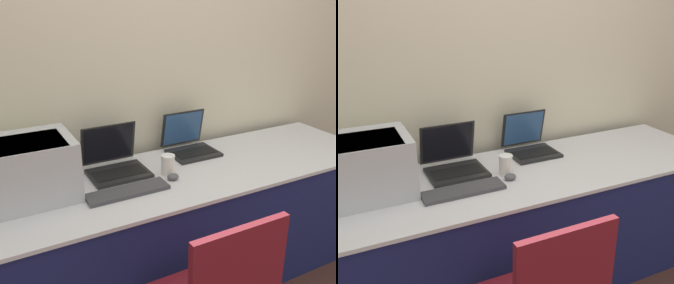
# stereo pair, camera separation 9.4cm
# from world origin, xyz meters

# --- Properties ---
(wall_back) EXTENTS (8.00, 0.05, 2.60)m
(wall_back) POSITION_xyz_m (0.00, 0.80, 1.30)
(wall_back) COLOR beige
(wall_back) RESTS_ON ground_plane
(table) EXTENTS (2.45, 0.72, 0.73)m
(table) POSITION_xyz_m (0.00, 0.35, 0.37)
(table) COLOR #191E51
(table) RESTS_ON ground_plane
(printer) EXTENTS (0.46, 0.36, 0.30)m
(printer) POSITION_xyz_m (-0.86, 0.44, 0.89)
(printer) COLOR #B2B7BC
(printer) RESTS_ON table
(laptop_left) EXTENTS (0.32, 0.30, 0.25)m
(laptop_left) POSITION_xyz_m (-0.37, 0.53, 0.79)
(laptop_left) COLOR black
(laptop_left) RESTS_ON table
(laptop_right) EXTENTS (0.29, 0.29, 0.25)m
(laptop_right) POSITION_xyz_m (0.15, 0.59, 0.78)
(laptop_right) COLOR black
(laptop_right) RESTS_ON table
(external_keyboard) EXTENTS (0.43, 0.12, 0.02)m
(external_keyboard) POSITION_xyz_m (-0.41, 0.25, 0.74)
(external_keyboard) COLOR #3D3D42
(external_keyboard) RESTS_ON table
(coffee_cup) EXTENTS (0.08, 0.08, 0.11)m
(coffee_cup) POSITION_xyz_m (-0.13, 0.36, 0.79)
(coffee_cup) COLOR white
(coffee_cup) RESTS_ON table
(mouse) EXTENTS (0.07, 0.05, 0.03)m
(mouse) POSITION_xyz_m (-0.13, 0.28, 0.75)
(mouse) COLOR #4C4C51
(mouse) RESTS_ON table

